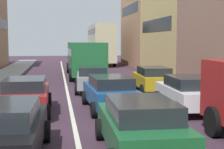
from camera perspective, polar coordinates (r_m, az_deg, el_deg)
name	(u,v)px	position (r m, az deg, el deg)	size (l,w,h in m)	color
lane_stripe_left	(66,88)	(22.19, -7.66, -2.19)	(0.16, 60.00, 0.01)	silver
lane_stripe_right	(118,86)	(22.53, 1.02, -2.03)	(0.16, 60.00, 0.01)	silver
building_row_right	(218,4)	(27.59, 17.36, 11.17)	(7.20, 43.90, 14.19)	#9E7556
sedan_centre_lane_second	(140,125)	(9.04, 4.76, -8.43)	(2.13, 4.34, 1.49)	#19592D
wagon_left_lane_second	(4,130)	(8.96, -17.62, -8.80)	(2.19, 4.37, 1.49)	black
hatchback_centre_lane_third	(110,92)	(14.79, -0.35, -2.92)	(2.22, 4.38, 1.49)	#194C8C
sedan_left_lane_third	(26,95)	(14.46, -14.31, -3.29)	(2.08, 4.31, 1.49)	#A51E1E
coupe_centre_lane_fourth	(92,78)	(20.38, -3.33, -0.60)	(2.29, 4.41, 1.49)	gray
sedan_right_lane_behind_truck	(188,92)	(15.08, 12.62, -2.90)	(2.20, 4.37, 1.49)	silver
wagon_right_lane_far	(153,78)	(20.25, 6.91, -0.66)	(2.24, 4.39, 1.49)	#B29319
bus_mid_queue_primary	(85,56)	(28.55, -4.64, 3.09)	(2.84, 10.51, 2.90)	#1E6033
bus_far_queue_secondary	(101,43)	(43.52, -1.86, 5.36)	(2.90, 10.53, 5.06)	#BFB793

